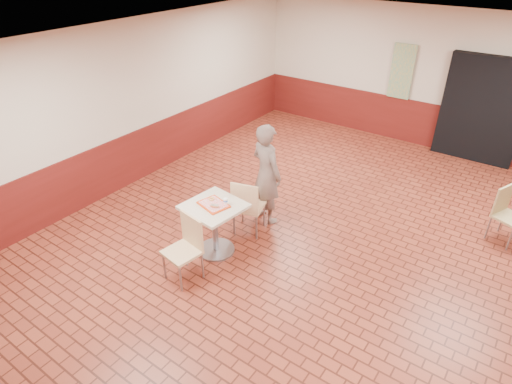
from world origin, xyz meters
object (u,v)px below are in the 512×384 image
Objects in this scene: main_table at (215,221)px; chair_main_front at (186,245)px; long_john_donut at (215,206)px; paper_cup at (226,201)px; chair_main_back at (247,205)px; chair_second_left at (507,211)px; customer at (266,174)px; serving_tray at (214,205)px; ring_donut at (211,199)px.

chair_main_front reaches higher than main_table.
paper_cup is (0.06, 0.17, 0.02)m from long_john_donut.
chair_main_back reaches higher than chair_main_front.
chair_main_back is 1.06× the size of chair_second_left.
customer is 1.24m from long_john_donut.
chair_second_left is at bearing 54.90° from chair_main_front.
serving_tray is 0.18m from paper_cup.
ring_donut is (-0.22, -1.11, 0.01)m from customer.
long_john_donut is at bearing 70.76° from chair_main_back.
main_table is 9.08× the size of ring_donut.
customer reaches higher than long_john_donut.
serving_tray is 0.12m from ring_donut.
chair_second_left is at bearing 38.10° from ring_donut.
long_john_donut is at bearing -39.03° from main_table.
long_john_donut reaches higher than serving_tray.
chair_second_left is (3.36, 2.77, -0.39)m from paper_cup.
chair_main_back is 0.74m from serving_tray.
customer is (0.12, 1.18, 0.30)m from main_table.
customer is 1.89× the size of chair_second_left.
paper_cup reaches higher than chair_second_left.
paper_cup reaches higher than ring_donut.
chair_main_front is 0.72m from serving_tray.
main_table is at bearing 100.37° from customer.
ring_donut is 0.24m from paper_cup.
chair_main_front is 1.86m from customer.
paper_cup is (0.01, -1.07, 0.04)m from customer.
long_john_donut is (-0.05, -1.24, 0.01)m from customer.
long_john_donut is (0.17, -0.13, 0.00)m from ring_donut.
chair_second_left is at bearing -136.87° from customer.
chair_second_left is (3.45, 3.53, -0.03)m from chair_main_front.
customer is at bearing 84.04° from main_table.
chair_main_back is at bearing 70.16° from ring_donut.
chair_main_back reaches higher than serving_tray.
customer is (0.01, 0.52, 0.32)m from chair_main_back.
long_john_donut is at bearing 153.45° from chair_second_left.
main_table is at bearing 140.97° from long_john_donut.
customer is at bearing 84.04° from serving_tray.
main_table is 5.88× the size of long_john_donut.
chair_main_back is 6.85× the size of long_john_donut.
main_table is 0.86× the size of chair_main_back.
chair_main_back reaches higher than ring_donut.
chair_main_front reaches higher than paper_cup.
serving_tray is (-0.12, -1.18, -0.02)m from customer.
chair_main_back is at bearing 91.97° from paper_cup.
customer is 1.07m from paper_cup.
serving_tray is 2.97× the size of long_john_donut.
main_table is at bearing 64.29° from chair_main_back.
long_john_donut is at bearing -39.03° from serving_tray.
customer is (0.08, 1.83, 0.33)m from chair_main_front.
chair_main_back is at bearing 79.99° from serving_tray.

